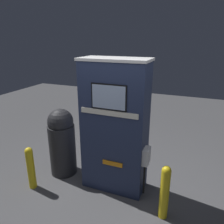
# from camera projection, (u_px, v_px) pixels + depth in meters

# --- Properties ---
(ground_plane) EXTENTS (14.00, 14.00, 0.00)m
(ground_plane) POSITION_uv_depth(u_px,v_px,m) (109.00, 193.00, 3.60)
(ground_plane) COLOR #4C4C4F
(gas_pump) EXTENTS (1.12, 0.51, 2.16)m
(gas_pump) POSITION_uv_depth(u_px,v_px,m) (115.00, 127.00, 3.46)
(gas_pump) COLOR #232D4C
(gas_pump) RESTS_ON ground_plane
(safety_bollard) EXTENTS (0.13, 0.13, 0.83)m
(safety_bollard) POSITION_uv_depth(u_px,v_px,m) (165.00, 191.00, 2.99)
(safety_bollard) COLOR yellow
(safety_bollard) RESTS_ON ground_plane
(trash_bin) EXTENTS (0.48, 0.48, 1.25)m
(trash_bin) POSITION_uv_depth(u_px,v_px,m) (62.00, 141.00, 3.97)
(trash_bin) COLOR #232326
(trash_bin) RESTS_ON ground_plane
(safety_bollard_far) EXTENTS (0.13, 0.13, 0.75)m
(safety_bollard_far) POSITION_uv_depth(u_px,v_px,m) (31.00, 167.00, 3.62)
(safety_bollard_far) COLOR yellow
(safety_bollard_far) RESTS_ON ground_plane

